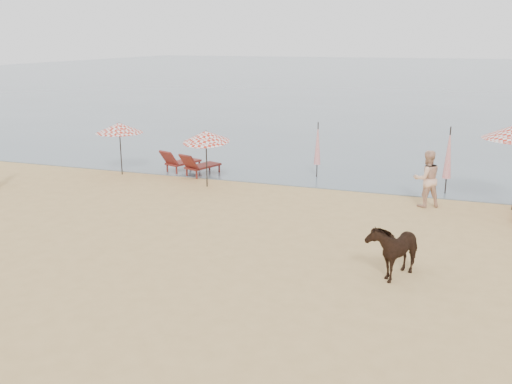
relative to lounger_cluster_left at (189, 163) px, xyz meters
The scene contains 9 objects.
ground 11.57m from the lounger_cluster_left, 65.93° to the right, with size 120.00×120.00×0.00m, color tan.
sea 69.60m from the lounger_cluster_left, 86.11° to the left, with size 160.00×140.00×0.06m, color #51606B.
lounger_cluster_left is the anchor object (origin of this frame).
umbrella_open_left_a 2.95m from the lounger_cluster_left, 158.14° to the right, with size 1.79×1.79×2.04m.
umbrella_open_left_b 2.57m from the lounger_cluster_left, 47.14° to the right, with size 1.65×1.68×2.10m.
umbrella_closed_left 5.06m from the lounger_cluster_left, 12.23° to the left, with size 0.26×0.26×2.12m.
umbrella_closed_right 9.62m from the lounger_cluster_left, ahead, with size 0.28×0.28×2.32m.
cow 11.38m from the lounger_cluster_left, 40.70° to the right, with size 0.68×1.49×1.26m, color black.
beachgoer_right_a 9.15m from the lounger_cluster_left, 10.06° to the right, with size 0.87×0.68×1.80m, color #D9A688.
Camera 1 is at (4.92, -9.13, 5.15)m, focal length 40.00 mm.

